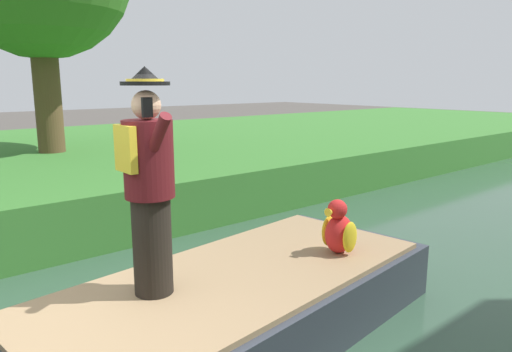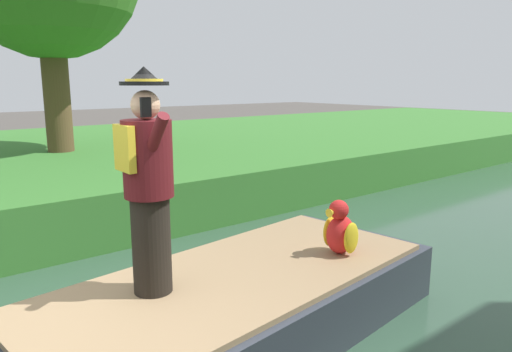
# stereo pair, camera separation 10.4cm
# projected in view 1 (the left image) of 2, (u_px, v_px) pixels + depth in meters

# --- Properties ---
(boat) EXTENTS (2.27, 4.38, 0.61)m
(boat) POSITION_uv_depth(u_px,v_px,m) (237.00, 305.00, 4.43)
(boat) COLOR #333842
(boat) RESTS_ON canal_water
(person_pirate) EXTENTS (0.61, 0.42, 1.85)m
(person_pirate) POSITION_uv_depth(u_px,v_px,m) (149.00, 184.00, 3.80)
(person_pirate) COLOR black
(person_pirate) RESTS_ON boat
(parrot_plush) EXTENTS (0.36, 0.35, 0.57)m
(parrot_plush) POSITION_uv_depth(u_px,v_px,m) (339.00, 230.00, 4.86)
(parrot_plush) COLOR red
(parrot_plush) RESTS_ON boat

